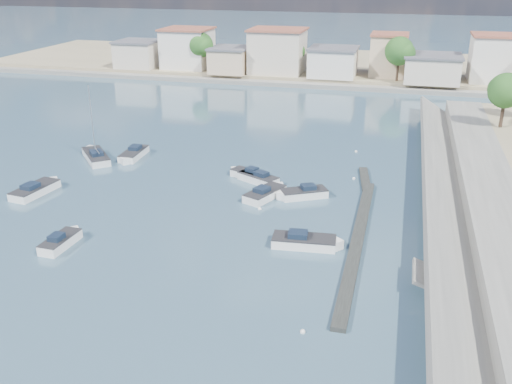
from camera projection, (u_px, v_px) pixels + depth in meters
The scene contains 17 objects.
ground at pixel (326, 136), 75.88m from camera, with size 400.00×400.00×0.00m, color #345768.
seawall_walkway at pixel (502, 232), 46.97m from camera, with size 5.00×90.00×1.80m, color slate.
breakwater at pixel (359, 226), 49.69m from camera, with size 2.00×31.02×0.35m.
far_shore_land at pixel (361, 67), 122.24m from camera, with size 160.00×40.00×1.40m, color gray.
far_shore_quay at pixel (350, 87), 103.52m from camera, with size 160.00×2.50×0.80m, color slate.
far_town at pixel (414, 59), 104.61m from camera, with size 113.01×12.80×8.35m.
shore_trees at pixel (400, 59), 96.79m from camera, with size 74.56×38.32×7.92m.
motorboat_a at pixel (62, 241), 46.53m from camera, with size 1.77×4.53×1.48m.
motorboat_b at pixel (266, 194), 56.12m from camera, with size 3.66×5.36×1.48m.
motorboat_c at pixel (257, 178), 60.07m from camera, with size 4.89×3.64×1.48m.
motorboat_d at pixel (301, 194), 56.02m from camera, with size 4.92×3.84×1.48m.
motorboat_e at pixel (37, 189), 57.11m from camera, with size 2.79×5.97×1.48m.
motorboat_f at pixel (247, 174), 61.19m from camera, with size 4.46×2.97×1.48m.
motorboat_g at pixel (133, 155), 67.36m from camera, with size 2.21×5.69×1.48m.
motorboat_h at pixel (307, 242), 46.34m from camera, with size 5.86×2.52×1.48m.
sailboat at pixel (95, 156), 66.91m from camera, with size 5.72×6.15×9.00m.
mooring_buoys at pixel (355, 217), 51.77m from camera, with size 15.84×38.07×0.35m.
Camera 1 is at (9.60, -33.09, 21.55)m, focal length 40.00 mm.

